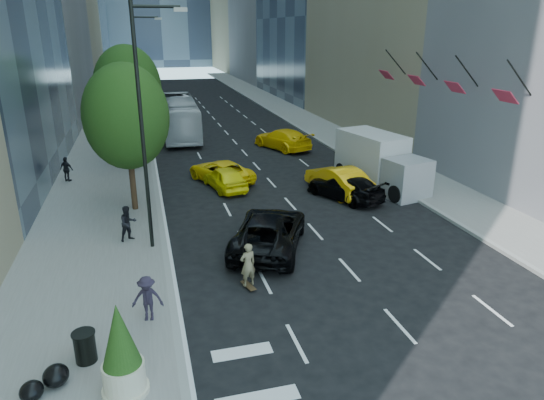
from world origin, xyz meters
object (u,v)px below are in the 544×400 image
object	(u,v)px
city_bus	(180,117)
trash_can	(85,347)
black_sedan_lincoln	(269,231)
skateboarder	(248,268)
box_truck	(380,161)
black_sedan_mercedes	(345,187)
planter_shrub	(121,351)

from	to	relation	value
city_bus	trash_can	world-z (taller)	city_bus
black_sedan_lincoln	skateboarder	bearing A→B (deg)	86.95
skateboarder	box_truck	distance (m)	14.42
black_sedan_mercedes	planter_shrub	world-z (taller)	planter_shrub
city_bus	trash_can	distance (m)	31.58
black_sedan_mercedes	city_bus	size ratio (longest dim) A/B	0.40
black_sedan_lincoln	box_truck	bearing A→B (deg)	-117.28
black_sedan_lincoln	city_bus	bearing A→B (deg)	-61.89
black_sedan_lincoln	box_truck	size ratio (longest dim) A/B	0.85
skateboarder	box_truck	xyz separation A→B (m)	(10.34, 10.02, 0.75)
planter_shrub	trash_can	bearing A→B (deg)	124.56
city_bus	planter_shrub	world-z (taller)	city_bus
planter_shrub	black_sedan_mercedes	bearing A→B (deg)	48.05
planter_shrub	box_truck	bearing A→B (deg)	45.08
box_truck	trash_can	size ratio (longest dim) A/B	7.67
skateboarder	box_truck	size ratio (longest dim) A/B	0.24
black_sedan_mercedes	box_truck	size ratio (longest dim) A/B	0.70
black_sedan_lincoln	planter_shrub	world-z (taller)	planter_shrub
box_truck	black_sedan_lincoln	bearing A→B (deg)	-152.98
skateboarder	trash_can	size ratio (longest dim) A/B	1.88
skateboarder	city_bus	bearing A→B (deg)	-105.57
trash_can	planter_shrub	size ratio (longest dim) A/B	0.34
skateboarder	box_truck	bearing A→B (deg)	-151.49
box_truck	planter_shrub	size ratio (longest dim) A/B	2.63
box_truck	planter_shrub	bearing A→B (deg)	-146.23
black_sedan_lincoln	planter_shrub	bearing A→B (deg)	77.16
black_sedan_lincoln	black_sedan_mercedes	bearing A→B (deg)	-113.50
trash_can	skateboarder	bearing A→B (deg)	29.73
black_sedan_mercedes	trash_can	bearing A→B (deg)	17.16
black_sedan_lincoln	black_sedan_mercedes	distance (m)	7.79
black_sedan_lincoln	trash_can	world-z (taller)	black_sedan_lincoln
black_sedan_mercedes	box_truck	bearing A→B (deg)	-175.02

